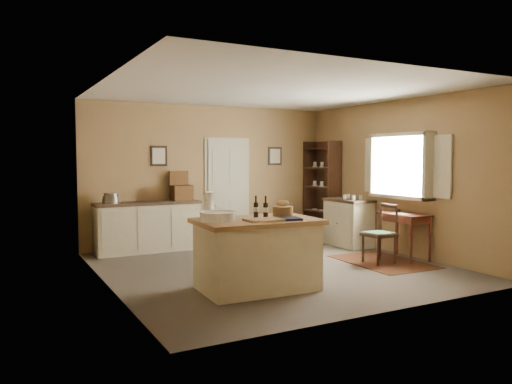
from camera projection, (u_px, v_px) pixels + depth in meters
ground at (275, 267)px, 7.69m from camera, size 5.00×5.00×0.00m
wall_back at (211, 175)px, 9.79m from camera, size 5.00×0.10×2.70m
wall_front at (391, 189)px, 5.39m from camera, size 5.00×0.10×2.70m
wall_left at (107, 184)px, 6.42m from camera, size 0.10×5.00×2.70m
wall_right at (397, 177)px, 8.77m from camera, size 0.10×5.00×2.70m
ceiling at (275, 90)px, 7.50m from camera, size 5.00×5.00×0.00m
door at (228, 189)px, 9.95m from camera, size 0.97×0.06×2.11m
framed_prints at (220, 156)px, 9.84m from camera, size 2.82×0.02×0.38m
window at (403, 166)px, 8.54m from camera, size 0.25×1.99×1.12m
work_island at (256, 252)px, 6.38m from camera, size 1.57×1.06×1.20m
sideboard at (148, 225)px, 8.96m from camera, size 1.88×0.54×1.18m
rug at (383, 262)px, 8.08m from camera, size 1.15×1.64×0.01m
writing_desk at (404, 220)px, 8.25m from camera, size 0.50×0.81×0.82m
desk_chair at (379, 235)px, 7.95m from camera, size 0.44×0.44×0.93m
right_cabinet at (349, 222)px, 9.54m from camera, size 0.54×0.97×0.99m
shelving_unit at (323, 190)px, 10.48m from camera, size 0.35×0.91×2.03m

